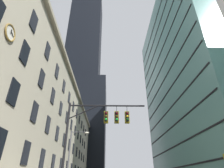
{
  "coord_description": "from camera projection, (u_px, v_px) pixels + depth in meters",
  "views": [
    {
      "loc": [
        -2.83,
        -11.06,
        1.5
      ],
      "look_at": [
        -2.14,
        25.87,
        21.42
      ],
      "focal_mm": 29.11,
      "sensor_mm": 36.0,
      "label": 1
    }
  ],
  "objects": [
    {
      "name": "station_building",
      "position": [
        33.0,
        133.0,
        40.13
      ],
      "size": [
        17.7,
        71.48,
        22.0
      ],
      "color": "#B2A88E",
      "rests_on": "ground"
    },
    {
      "name": "dark_skyscraper",
      "position": [
        84.0,
        58.0,
        107.49
      ],
      "size": [
        26.94,
        26.94,
        216.34
      ],
      "color": "black",
      "rests_on": "ground"
    },
    {
      "name": "glass_office_midrise",
      "position": [
        191.0,
        79.0,
        46.75
      ],
      "size": [
        14.83,
        40.55,
        49.84
      ],
      "color": "slate",
      "rests_on": "ground"
    },
    {
      "name": "traffic_signal_mast",
      "position": [
        101.0,
        125.0,
        15.93
      ],
      "size": [
        7.08,
        0.63,
        7.78
      ],
      "color": "black",
      "rests_on": "sidewalk_left"
    },
    {
      "name": "street_lamppost",
      "position": [
        72.0,
        154.0,
        23.42
      ],
      "size": [
        2.48,
        0.32,
        7.48
      ],
      "color": "#47474C",
      "rests_on": "sidewalk_left"
    }
  ]
}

